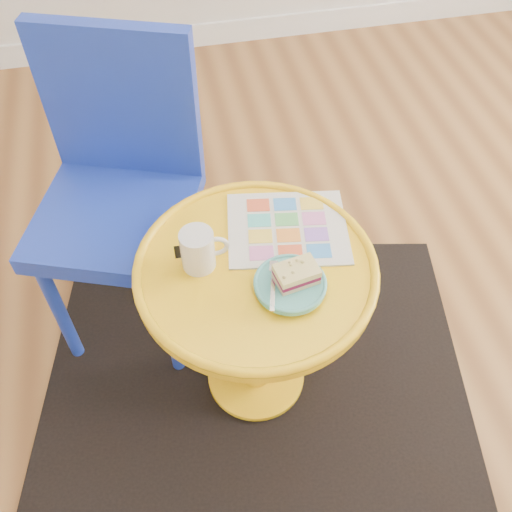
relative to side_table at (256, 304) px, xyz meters
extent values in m
plane|color=brown|center=(0.70, 0.01, -0.40)|extent=(4.00, 4.00, 0.00)
cube|color=white|center=(0.70, 2.00, -0.34)|extent=(4.00, 0.02, 0.12)
cube|color=black|center=(0.00, 0.00, -0.40)|extent=(1.50, 1.35, 0.01)
cylinder|color=yellow|center=(0.00, 0.00, -0.39)|extent=(0.30, 0.30, 0.03)
cylinder|color=yellow|center=(0.00, 0.00, -0.12)|extent=(0.10, 0.10, 0.50)
cylinder|color=yellow|center=(0.00, 0.00, 0.14)|extent=(0.59, 0.59, 0.03)
cylinder|color=#1B35B4|center=(-0.55, 0.21, -0.18)|extent=(0.04, 0.04, 0.45)
cylinder|color=#1B35B4|center=(-0.23, 0.09, -0.18)|extent=(0.04, 0.04, 0.45)
cylinder|color=#1B35B4|center=(-0.43, 0.53, -0.18)|extent=(0.04, 0.04, 0.45)
cylinder|color=#1B35B4|center=(-0.11, 0.41, -0.18)|extent=(0.04, 0.04, 0.45)
cube|color=#1B35B4|center=(-0.33, 0.31, 0.09)|extent=(0.54, 0.54, 0.06)
cube|color=#1B35B4|center=(-0.26, 0.49, 0.33)|extent=(0.41, 0.19, 0.44)
cube|color=silver|center=(0.11, 0.10, 0.16)|extent=(0.34, 0.30, 0.01)
cylinder|color=silver|center=(-0.13, 0.04, 0.21)|extent=(0.08, 0.08, 0.11)
torus|color=silver|center=(-0.09, 0.03, 0.22)|extent=(0.06, 0.02, 0.06)
cylinder|color=#D1B78C|center=(-0.13, 0.04, 0.26)|extent=(0.07, 0.07, 0.01)
cylinder|color=#4FA8A1|center=(0.06, -0.08, 0.17)|extent=(0.07, 0.07, 0.01)
cylinder|color=#4FA8A1|center=(0.06, -0.08, 0.18)|extent=(0.17, 0.17, 0.01)
cube|color=#D3BC8C|center=(0.08, -0.08, 0.19)|extent=(0.11, 0.08, 0.01)
cube|color=maroon|center=(0.08, -0.08, 0.20)|extent=(0.10, 0.08, 0.01)
cube|color=#EADB8C|center=(0.08, -0.08, 0.22)|extent=(0.11, 0.08, 0.02)
cube|color=silver|center=(0.02, -0.10, 0.18)|extent=(0.04, 0.11, 0.00)
cube|color=silver|center=(0.04, -0.03, 0.18)|extent=(0.03, 0.04, 0.00)
camera|label=1|loc=(-0.19, -0.84, 1.23)|focal=40.00mm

